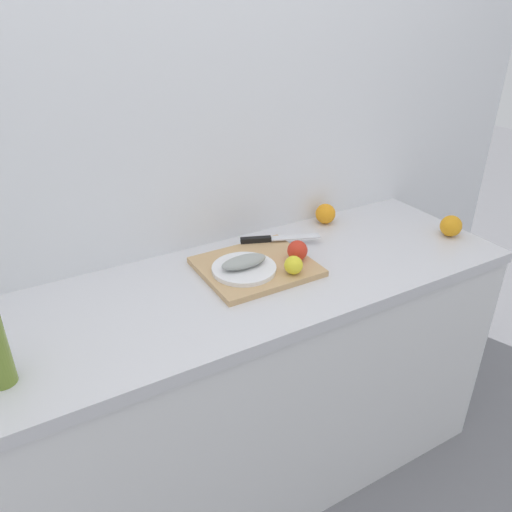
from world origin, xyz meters
TOP-DOWN VIEW (x-y plane):
  - ground_plane at (0.00, 0.00)m, footprint 12.00×12.00m
  - back_wall at (0.00, 0.33)m, footprint 3.20×0.05m
  - kitchen_counter at (0.00, 0.00)m, footprint 2.00×0.60m
  - cutting_board at (0.15, 0.05)m, footprint 0.36×0.31m
  - white_plate at (0.09, 0.03)m, footprint 0.21×0.21m
  - fish_fillet at (0.09, 0.03)m, footprint 0.16×0.07m
  - chef_knife at (0.28, 0.17)m, footprint 0.28×0.13m
  - lemon_0 at (0.22, -0.06)m, footprint 0.06×0.06m
  - tomato_0 at (0.28, 0.01)m, footprint 0.07×0.07m
  - orange_0 at (0.91, -0.09)m, footprint 0.08×0.08m
  - orange_1 at (0.57, 0.24)m, footprint 0.08×0.08m

SIDE VIEW (x-z plane):
  - ground_plane at x=0.00m, z-range 0.00..0.00m
  - kitchen_counter at x=0.00m, z-range 0.00..0.90m
  - cutting_board at x=0.15m, z-range 0.90..0.92m
  - white_plate at x=0.09m, z-range 0.92..0.93m
  - chef_knife at x=0.28m, z-range 0.92..0.94m
  - orange_1 at x=0.57m, z-range 0.90..0.98m
  - orange_0 at x=0.91m, z-range 0.90..0.98m
  - lemon_0 at x=0.22m, z-range 0.92..0.98m
  - fish_fillet at x=0.09m, z-range 0.94..0.97m
  - tomato_0 at x=0.28m, z-range 0.92..0.99m
  - back_wall at x=0.00m, z-range 0.00..2.50m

